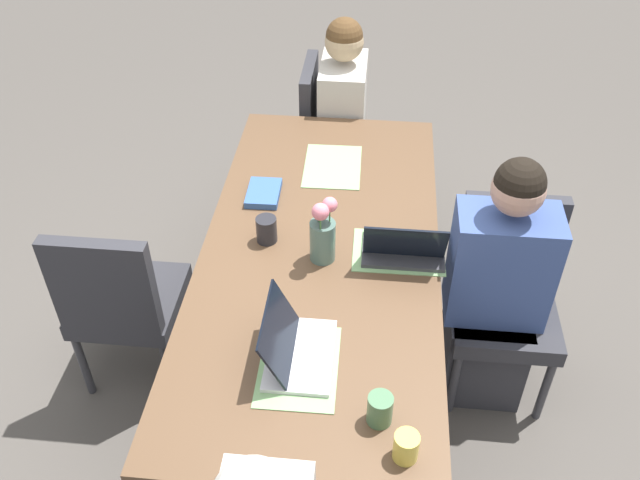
% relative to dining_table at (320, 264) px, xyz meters
% --- Properties ---
extents(ground_plane, '(10.00, 10.00, 0.00)m').
position_rel_dining_table_xyz_m(ground_plane, '(0.00, 0.00, -0.68)').
color(ground_plane, '#4C4742').
extents(dining_table, '(2.08, 0.94, 0.75)m').
position_rel_dining_table_xyz_m(dining_table, '(0.00, 0.00, 0.00)').
color(dining_table, brown).
rests_on(dining_table, ground_plane).
extents(chair_far_left_near, '(0.44, 0.44, 0.90)m').
position_rel_dining_table_xyz_m(chair_far_left_near, '(-0.11, 0.78, -0.18)').
color(chair_far_left_near, '#2D2D33').
rests_on(chair_far_left_near, ground_plane).
extents(person_far_left_near, '(0.36, 0.40, 1.19)m').
position_rel_dining_table_xyz_m(person_far_left_near, '(-0.03, 0.72, -0.15)').
color(person_far_left_near, '#2D2D33').
rests_on(person_far_left_near, ground_plane).
extents(chair_head_left_left_mid, '(0.44, 0.44, 0.90)m').
position_rel_dining_table_xyz_m(chair_head_left_left_mid, '(-1.31, -0.07, -0.18)').
color(chair_head_left_left_mid, '#2D2D33').
rests_on(chair_head_left_left_mid, ground_plane).
extents(person_head_left_left_mid, '(0.40, 0.36, 1.19)m').
position_rel_dining_table_xyz_m(person_head_left_left_mid, '(-1.25, 0.00, -0.15)').
color(person_head_left_left_mid, '#2D2D33').
rests_on(person_head_left_left_mid, ground_plane).
extents(chair_near_right_near, '(0.44, 0.44, 0.90)m').
position_rel_dining_table_xyz_m(chair_near_right_near, '(0.10, -0.83, -0.18)').
color(chair_near_right_near, '#2D2D33').
rests_on(chair_near_right_near, ground_plane).
extents(flower_vase, '(0.12, 0.10, 0.29)m').
position_rel_dining_table_xyz_m(flower_vase, '(0.05, 0.02, 0.21)').
color(flower_vase, '#4C6B60').
rests_on(flower_vase, dining_table).
extents(placemat_far_left_near, '(0.26, 0.36, 0.00)m').
position_rel_dining_table_xyz_m(placemat_far_left_near, '(-0.02, 0.31, 0.08)').
color(placemat_far_left_near, '#7FAD70').
rests_on(placemat_far_left_near, dining_table).
extents(placemat_head_left_left_mid, '(0.37, 0.27, 0.00)m').
position_rel_dining_table_xyz_m(placemat_head_left_left_mid, '(-0.59, 0.00, 0.08)').
color(placemat_head_left_left_mid, '#7FAD70').
rests_on(placemat_head_left_left_mid, dining_table).
extents(placemat_head_right_left_far, '(0.36, 0.26, 0.00)m').
position_rel_dining_table_xyz_m(placemat_head_right_left_far, '(0.59, -0.01, 0.08)').
color(placemat_head_right_left_far, '#7FAD70').
rests_on(placemat_head_right_left_far, dining_table).
extents(laptop_far_left_near, '(0.22, 0.32, 0.20)m').
position_rel_dining_table_xyz_m(laptop_far_left_near, '(0.01, 0.33, 0.12)').
color(laptop_far_left_near, '#38383D').
rests_on(laptop_far_left_near, dining_table).
extents(laptop_head_right_left_far, '(0.32, 0.22, 0.20)m').
position_rel_dining_table_xyz_m(laptop_head_right_left_far, '(0.55, -0.03, 0.12)').
color(laptop_head_right_left_far, silver).
rests_on(laptop_head_right_left_far, dining_table).
extents(coffee_mug_near_left, '(0.08, 0.08, 0.11)m').
position_rel_dining_table_xyz_m(coffee_mug_near_left, '(0.78, 0.26, 0.13)').
color(coffee_mug_near_left, '#47704C').
rests_on(coffee_mug_near_left, dining_table).
extents(coffee_mug_near_right, '(0.08, 0.08, 0.10)m').
position_rel_dining_table_xyz_m(coffee_mug_near_right, '(0.89, 0.34, 0.12)').
color(coffee_mug_near_right, '#DBC64C').
rests_on(coffee_mug_near_right, dining_table).
extents(coffee_mug_centre_left, '(0.08, 0.08, 0.11)m').
position_rel_dining_table_xyz_m(coffee_mug_centre_left, '(-0.04, -0.22, 0.13)').
color(coffee_mug_centre_left, '#232328').
rests_on(coffee_mug_centre_left, dining_table).
extents(book_red_cover, '(0.20, 0.14, 0.03)m').
position_rel_dining_table_xyz_m(book_red_cover, '(-0.33, -0.28, 0.09)').
color(book_red_cover, '#335693').
rests_on(book_red_cover, dining_table).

